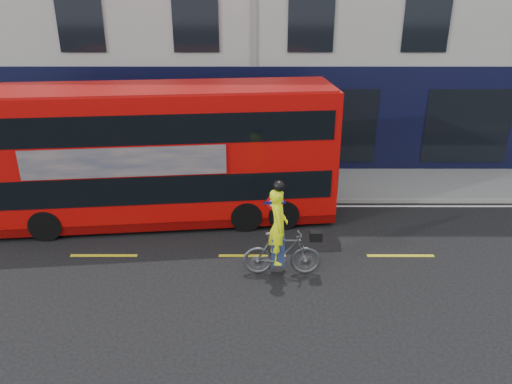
{
  "coord_description": "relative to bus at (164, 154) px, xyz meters",
  "views": [
    {
      "loc": [
        0.12,
        -10.18,
        6.82
      ],
      "look_at": [
        0.1,
        2.16,
        1.59
      ],
      "focal_mm": 35.0,
      "sensor_mm": 36.0,
      "label": 1
    }
  ],
  "objects": [
    {
      "name": "ground",
      "position": [
        2.63,
        -3.8,
        -2.1
      ],
      "size": [
        120.0,
        120.0,
        0.0
      ],
      "primitive_type": "plane",
      "color": "black",
      "rests_on": "ground"
    },
    {
      "name": "pavement",
      "position": [
        2.63,
        2.7,
        -2.04
      ],
      "size": [
        60.0,
        3.0,
        0.12
      ],
      "primitive_type": "cube",
      "color": "gray",
      "rests_on": "ground"
    },
    {
      "name": "kerb",
      "position": [
        2.63,
        1.2,
        -2.04
      ],
      "size": [
        60.0,
        0.12,
        0.13
      ],
      "primitive_type": "cube",
      "color": "gray",
      "rests_on": "ground"
    },
    {
      "name": "road_edge_line",
      "position": [
        2.63,
        0.9,
        -2.1
      ],
      "size": [
        58.0,
        0.1,
        0.01
      ],
      "primitive_type": "cube",
      "color": "silver",
      "rests_on": "ground"
    },
    {
      "name": "lane_dashes",
      "position": [
        2.63,
        -2.3,
        -2.1
      ],
      "size": [
        58.0,
        0.12,
        0.01
      ],
      "primitive_type": null,
      "color": "gold",
      "rests_on": "ground"
    },
    {
      "name": "bus",
      "position": [
        0.0,
        0.0,
        0.0
      ],
      "size": [
        10.35,
        3.34,
        4.1
      ],
      "rotation": [
        0.0,
        0.0,
        0.1
      ],
      "color": "#B90907",
      "rests_on": "ground"
    },
    {
      "name": "cyclist",
      "position": [
        3.35,
        -3.19,
        -1.25
      ],
      "size": [
        1.95,
        0.7,
        2.53
      ],
      "rotation": [
        0.0,
        0.0,
        0.0
      ],
      "color": "#4D5053",
      "rests_on": "ground"
    }
  ]
}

